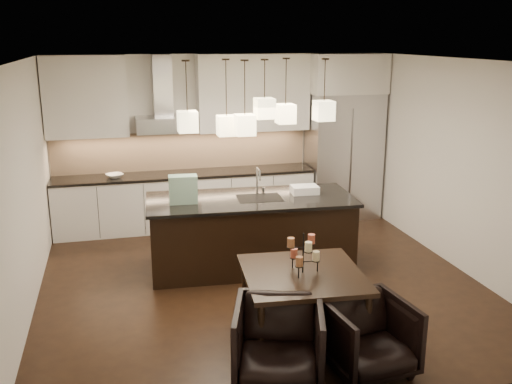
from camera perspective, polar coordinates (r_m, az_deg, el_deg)
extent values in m
cube|color=black|center=(7.50, 0.38, -8.98)|extent=(5.50, 5.50, 0.02)
cube|color=white|center=(6.84, 0.42, 13.10)|extent=(5.50, 5.50, 0.02)
cube|color=silver|center=(9.68, -3.72, 5.34)|extent=(5.50, 0.02, 2.80)
cube|color=silver|center=(4.54, 9.23, -6.59)|extent=(5.50, 0.02, 2.80)
cube|color=silver|center=(6.90, -22.38, 0.09)|extent=(0.02, 5.50, 2.80)
cube|color=silver|center=(8.16, 19.53, 2.59)|extent=(0.02, 5.50, 2.80)
cube|color=#B7B7BA|center=(9.97, 8.69, 3.59)|extent=(1.20, 0.72, 2.15)
cube|color=silver|center=(9.79, 9.02, 11.64)|extent=(1.26, 0.72, 0.65)
cube|color=silver|center=(9.48, -6.97, -0.91)|extent=(4.21, 0.62, 0.88)
cube|color=black|center=(9.37, -7.06, 1.79)|extent=(4.21, 0.66, 0.04)
cube|color=tan|center=(9.59, -7.36, 4.14)|extent=(4.21, 0.02, 0.63)
cube|color=silver|center=(9.23, -16.69, 9.11)|extent=(1.25, 0.35, 1.25)
cube|color=silver|center=(9.50, -0.27, 9.90)|extent=(1.85, 0.35, 1.25)
cube|color=#B7B7BA|center=(9.23, -9.13, 6.70)|extent=(0.90, 0.52, 0.24)
cube|color=#B7B7BA|center=(9.27, -9.35, 10.46)|extent=(0.30, 0.28, 0.96)
imported|color=silver|center=(9.24, -13.96, 1.59)|extent=(0.34, 0.34, 0.06)
cube|color=black|center=(7.78, -0.53, -4.24)|extent=(2.74, 1.25, 0.94)
cube|color=black|center=(7.63, -0.54, -0.75)|extent=(2.83, 1.34, 0.04)
cube|color=#185C45|center=(7.41, -7.30, 0.27)|extent=(0.38, 0.22, 0.36)
cube|color=silver|center=(7.86, 4.88, 0.24)|extent=(0.38, 0.28, 0.11)
cylinder|color=beige|center=(5.91, 6.02, -6.37)|extent=(0.08, 0.08, 0.10)
cylinder|color=#C5573D|center=(5.97, 3.82, -6.10)|extent=(0.08, 0.08, 0.10)
cylinder|color=#935B36|center=(5.76, 4.36, -6.93)|extent=(0.08, 0.08, 0.10)
cylinder|color=#C5573D|center=(5.93, 5.56, -4.69)|extent=(0.08, 0.08, 0.10)
cylinder|color=#935B36|center=(5.81, 3.51, -5.06)|extent=(0.08, 0.08, 0.10)
cylinder|color=beige|center=(5.71, 5.27, -5.47)|extent=(0.08, 0.08, 0.10)
imported|color=black|center=(5.39, 2.27, -14.80)|extent=(1.01, 1.03, 0.75)
imported|color=black|center=(5.62, 11.17, -14.00)|extent=(0.85, 0.86, 0.71)
cube|color=#FCEBAC|center=(7.19, -6.86, 6.99)|extent=(0.24, 0.24, 0.26)
cube|color=#FCEBAC|center=(7.52, -2.96, 6.64)|extent=(0.24, 0.24, 0.26)
cube|color=#FCEBAC|center=(7.41, 0.85, 8.37)|extent=(0.24, 0.24, 0.26)
cube|color=#FCEBAC|center=(7.81, 2.97, 7.82)|extent=(0.24, 0.24, 0.26)
cube|color=#FCEBAC|center=(7.65, 6.80, 8.08)|extent=(0.24, 0.24, 0.26)
cube|color=#FCEBAC|center=(7.24, -1.12, 6.73)|extent=(0.24, 0.24, 0.26)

